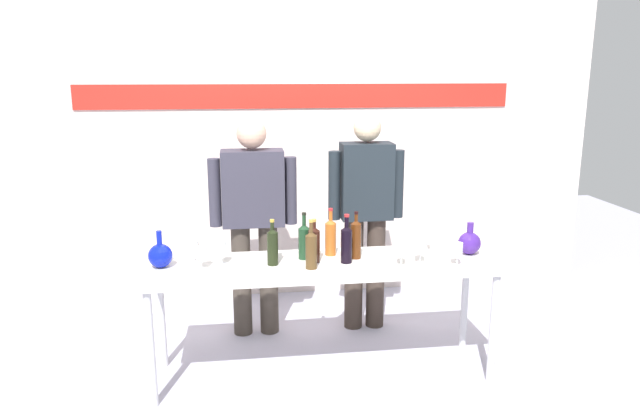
{
  "coord_description": "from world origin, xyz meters",
  "views": [
    {
      "loc": [
        -0.49,
        -3.48,
        1.97
      ],
      "look_at": [
        0.0,
        0.15,
        1.13
      ],
      "focal_mm": 32.67,
      "sensor_mm": 36.0,
      "label": 1
    }
  ],
  "objects_px": {
    "wine_glass_left_0": "(221,249)",
    "wine_glass_right_2": "(402,248)",
    "presenter_left": "(254,213)",
    "wine_glass_right_1": "(427,236)",
    "wine_bottle_6": "(314,243)",
    "wine_bottle_2": "(273,245)",
    "wine_bottle_3": "(331,236)",
    "wine_bottle_5": "(346,243)",
    "decanter_blue_left": "(160,255)",
    "wine_glass_right_3": "(458,249)",
    "display_table": "(323,272)",
    "decanter_blue_right": "(469,243)",
    "wine_glass_right_0": "(420,247)",
    "wine_bottle_1": "(304,240)",
    "wine_bottle_4": "(356,238)",
    "wine_glass_left_2": "(193,247)",
    "wine_glass_left_1": "(201,253)",
    "wine_bottle_0": "(311,249)",
    "presenter_right": "(366,210)"
  },
  "relations": [
    {
      "from": "wine_bottle_1",
      "to": "wine_bottle_6",
      "type": "relative_size",
      "value": 1.09
    },
    {
      "from": "presenter_left",
      "to": "wine_glass_right_1",
      "type": "height_order",
      "value": "presenter_left"
    },
    {
      "from": "wine_bottle_2",
      "to": "display_table",
      "type": "bearing_deg",
      "value": -0.14
    },
    {
      "from": "decanter_blue_left",
      "to": "wine_bottle_0",
      "type": "relative_size",
      "value": 0.75
    },
    {
      "from": "wine_bottle_0",
      "to": "wine_bottle_2",
      "type": "relative_size",
      "value": 1.06
    },
    {
      "from": "decanter_blue_left",
      "to": "wine_glass_left_1",
      "type": "xyz_separation_m",
      "value": [
        0.25,
        -0.06,
        0.02
      ]
    },
    {
      "from": "presenter_left",
      "to": "wine_bottle_4",
      "type": "relative_size",
      "value": 5.25
    },
    {
      "from": "wine_bottle_3",
      "to": "wine_glass_left_2",
      "type": "distance_m",
      "value": 0.89
    },
    {
      "from": "wine_glass_left_0",
      "to": "wine_glass_left_2",
      "type": "height_order",
      "value": "wine_glass_left_0"
    },
    {
      "from": "display_table",
      "to": "wine_glass_left_0",
      "type": "distance_m",
      "value": 0.66
    },
    {
      "from": "decanter_blue_left",
      "to": "wine_glass_right_3",
      "type": "bearing_deg",
      "value": -6.71
    },
    {
      "from": "wine_bottle_2",
      "to": "wine_bottle_4",
      "type": "relative_size",
      "value": 0.94
    },
    {
      "from": "wine_bottle_4",
      "to": "wine_glass_left_2",
      "type": "bearing_deg",
      "value": 177.09
    },
    {
      "from": "wine_bottle_5",
      "to": "wine_glass_left_0",
      "type": "bearing_deg",
      "value": 174.63
    },
    {
      "from": "wine_bottle_0",
      "to": "wine_glass_left_1",
      "type": "distance_m",
      "value": 0.68
    },
    {
      "from": "display_table",
      "to": "wine_glass_right_1",
      "type": "distance_m",
      "value": 0.77
    },
    {
      "from": "wine_bottle_2",
      "to": "wine_glass_left_0",
      "type": "distance_m",
      "value": 0.32
    },
    {
      "from": "presenter_left",
      "to": "wine_bottle_6",
      "type": "relative_size",
      "value": 5.8
    },
    {
      "from": "wine_bottle_3",
      "to": "wine_bottle_5",
      "type": "relative_size",
      "value": 1.0
    },
    {
      "from": "decanter_blue_right",
      "to": "wine_glass_right_0",
      "type": "height_order",
      "value": "decanter_blue_right"
    },
    {
      "from": "wine_bottle_6",
      "to": "wine_glass_left_0",
      "type": "bearing_deg",
      "value": 176.55
    },
    {
      "from": "presenter_left",
      "to": "wine_bottle_3",
      "type": "bearing_deg",
      "value": -47.77
    },
    {
      "from": "decanter_blue_left",
      "to": "wine_glass_right_0",
      "type": "xyz_separation_m",
      "value": [
        1.62,
        -0.13,
        0.03
      ]
    },
    {
      "from": "wine_glass_right_0",
      "to": "wine_bottle_1",
      "type": "bearing_deg",
      "value": 165.95
    },
    {
      "from": "decanter_blue_left",
      "to": "wine_bottle_2",
      "type": "relative_size",
      "value": 0.8
    },
    {
      "from": "presenter_left",
      "to": "wine_glass_left_1",
      "type": "relative_size",
      "value": 11.67
    },
    {
      "from": "wine_bottle_4",
      "to": "wine_glass_right_0",
      "type": "bearing_deg",
      "value": -20.45
    },
    {
      "from": "wine_bottle_4",
      "to": "wine_bottle_0",
      "type": "bearing_deg",
      "value": -152.61
    },
    {
      "from": "presenter_left",
      "to": "wine_bottle_2",
      "type": "height_order",
      "value": "presenter_left"
    },
    {
      "from": "decanter_blue_right",
      "to": "wine_bottle_1",
      "type": "xyz_separation_m",
      "value": [
        -1.1,
        0.05,
        0.04
      ]
    },
    {
      "from": "decanter_blue_left",
      "to": "wine_glass_right_0",
      "type": "bearing_deg",
      "value": -4.56
    },
    {
      "from": "decanter_blue_left",
      "to": "wine_glass_right_2",
      "type": "relative_size",
      "value": 1.38
    },
    {
      "from": "decanter_blue_right",
      "to": "wine_glass_right_3",
      "type": "height_order",
      "value": "decanter_blue_right"
    },
    {
      "from": "wine_bottle_4",
      "to": "wine_glass_right_0",
      "type": "distance_m",
      "value": 0.41
    },
    {
      "from": "presenter_right",
      "to": "display_table",
      "type": "bearing_deg",
      "value": -121.43
    },
    {
      "from": "decanter_blue_right",
      "to": "wine_glass_right_2",
      "type": "xyz_separation_m",
      "value": [
        -0.51,
        -0.18,
        0.04
      ]
    },
    {
      "from": "decanter_blue_left",
      "to": "wine_bottle_1",
      "type": "bearing_deg",
      "value": 3.23
    },
    {
      "from": "wine_bottle_4",
      "to": "presenter_right",
      "type": "bearing_deg",
      "value": 72.49
    },
    {
      "from": "display_table",
      "to": "wine_bottle_5",
      "type": "height_order",
      "value": "wine_bottle_5"
    },
    {
      "from": "decanter_blue_left",
      "to": "presenter_left",
      "type": "distance_m",
      "value": 0.88
    },
    {
      "from": "decanter_blue_left",
      "to": "wine_bottle_2",
      "type": "bearing_deg",
      "value": -3.44
    },
    {
      "from": "display_table",
      "to": "wine_glass_right_3",
      "type": "height_order",
      "value": "wine_glass_right_3"
    },
    {
      "from": "wine_bottle_1",
      "to": "wine_bottle_4",
      "type": "bearing_deg",
      "value": -6.12
    },
    {
      "from": "wine_bottle_0",
      "to": "wine_glass_right_3",
      "type": "bearing_deg",
      "value": -4.41
    },
    {
      "from": "wine_bottle_1",
      "to": "wine_bottle_5",
      "type": "xyz_separation_m",
      "value": [
        0.26,
        -0.11,
        0.01
      ]
    },
    {
      "from": "wine_glass_right_0",
      "to": "wine_bottle_3",
      "type": "bearing_deg",
      "value": 156.47
    },
    {
      "from": "wine_bottle_3",
      "to": "wine_glass_right_0",
      "type": "distance_m",
      "value": 0.59
    },
    {
      "from": "wine_glass_left_0",
      "to": "wine_glass_right_2",
      "type": "bearing_deg",
      "value": -9.8
    },
    {
      "from": "wine_bottle_6",
      "to": "wine_glass_left_2",
      "type": "bearing_deg",
      "value": 173.06
    },
    {
      "from": "wine_glass_right_1",
      "to": "wine_glass_right_2",
      "type": "bearing_deg",
      "value": -131.14
    }
  ]
}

